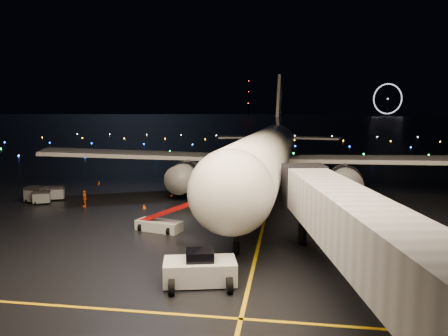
{
  "coord_description": "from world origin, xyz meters",
  "views": [
    {
      "loc": [
        14.39,
        -31.51,
        10.92
      ],
      "look_at": [
        7.75,
        12.0,
        5.0
      ],
      "focal_mm": 35.0,
      "sensor_mm": 36.0,
      "label": 1
    }
  ],
  "objects_px": {
    "belt_loader": "(159,215)",
    "baggage_cart_2": "(36,195)",
    "crew_c": "(84,199)",
    "baggage_cart_0": "(42,197)",
    "pushback_tug": "(200,267)",
    "airliner": "(268,127)",
    "baggage_cart_1": "(56,193)"
  },
  "relations": [
    {
      "from": "belt_loader",
      "to": "baggage_cart_2",
      "type": "relative_size",
      "value": 2.76
    },
    {
      "from": "crew_c",
      "to": "baggage_cart_2",
      "type": "height_order",
      "value": "baggage_cart_2"
    },
    {
      "from": "crew_c",
      "to": "baggage_cart_0",
      "type": "relative_size",
      "value": 1.02
    },
    {
      "from": "baggage_cart_0",
      "to": "baggage_cart_2",
      "type": "relative_size",
      "value": 0.82
    },
    {
      "from": "belt_loader",
      "to": "baggage_cart_2",
      "type": "xyz_separation_m",
      "value": [
        -17.91,
        9.43,
        -0.54
      ]
    },
    {
      "from": "belt_loader",
      "to": "crew_c",
      "type": "bearing_deg",
      "value": 159.43
    },
    {
      "from": "pushback_tug",
      "to": "belt_loader",
      "type": "height_order",
      "value": "belt_loader"
    },
    {
      "from": "baggage_cart_0",
      "to": "pushback_tug",
      "type": "bearing_deg",
      "value": -64.86
    },
    {
      "from": "airliner",
      "to": "baggage_cart_1",
      "type": "distance_m",
      "value": 27.98
    },
    {
      "from": "pushback_tug",
      "to": "baggage_cart_2",
      "type": "distance_m",
      "value": 31.76
    },
    {
      "from": "baggage_cart_2",
      "to": "belt_loader",
      "type": "bearing_deg",
      "value": -22.37
    },
    {
      "from": "belt_loader",
      "to": "crew_c",
      "type": "height_order",
      "value": "belt_loader"
    },
    {
      "from": "airliner",
      "to": "baggage_cart_0",
      "type": "relative_size",
      "value": 33.17
    },
    {
      "from": "airliner",
      "to": "baggage_cart_0",
      "type": "distance_m",
      "value": 29.26
    },
    {
      "from": "pushback_tug",
      "to": "crew_c",
      "type": "relative_size",
      "value": 2.42
    },
    {
      "from": "crew_c",
      "to": "baggage_cart_1",
      "type": "relative_size",
      "value": 0.97
    },
    {
      "from": "pushback_tug",
      "to": "belt_loader",
      "type": "distance_m",
      "value": 12.88
    },
    {
      "from": "baggage_cart_0",
      "to": "baggage_cart_1",
      "type": "bearing_deg",
      "value": 56.33
    },
    {
      "from": "baggage_cart_0",
      "to": "baggage_cart_2",
      "type": "distance_m",
      "value": 1.18
    },
    {
      "from": "baggage_cart_0",
      "to": "baggage_cart_1",
      "type": "relative_size",
      "value": 0.94
    },
    {
      "from": "belt_loader",
      "to": "crew_c",
      "type": "xyz_separation_m",
      "value": [
        -11.23,
        8.19,
        -0.55
      ]
    },
    {
      "from": "airliner",
      "to": "baggage_cart_2",
      "type": "relative_size",
      "value": 27.28
    },
    {
      "from": "airliner",
      "to": "crew_c",
      "type": "xyz_separation_m",
      "value": [
        -19.83,
        -12.76,
        -7.68
      ]
    },
    {
      "from": "baggage_cart_0",
      "to": "crew_c",
      "type": "bearing_deg",
      "value": -30.68
    },
    {
      "from": "crew_c",
      "to": "belt_loader",
      "type": "bearing_deg",
      "value": 13.61
    },
    {
      "from": "pushback_tug",
      "to": "belt_loader",
      "type": "relative_size",
      "value": 0.74
    },
    {
      "from": "airliner",
      "to": "pushback_tug",
      "type": "xyz_separation_m",
      "value": [
        -2.45,
        -32.26,
        -7.53
      ]
    },
    {
      "from": "baggage_cart_1",
      "to": "baggage_cart_2",
      "type": "bearing_deg",
      "value": -150.78
    },
    {
      "from": "belt_loader",
      "to": "baggage_cart_0",
      "type": "distance_m",
      "value": 19.08
    },
    {
      "from": "pushback_tug",
      "to": "crew_c",
      "type": "bearing_deg",
      "value": 118.32
    },
    {
      "from": "airliner",
      "to": "baggage_cart_1",
      "type": "relative_size",
      "value": 31.33
    },
    {
      "from": "belt_loader",
      "to": "baggage_cart_1",
      "type": "distance_m",
      "value": 19.94
    }
  ]
}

